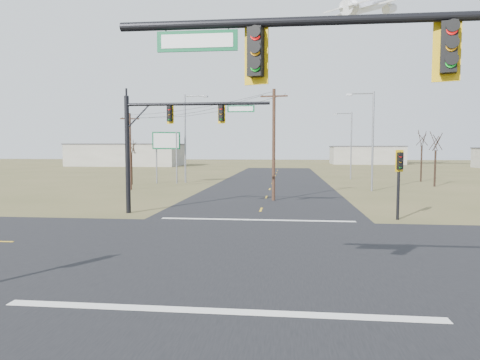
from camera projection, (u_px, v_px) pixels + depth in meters
name	position (u px, v px, depth m)	size (l,w,h in m)	color
ground	(245.00, 248.00, 18.98)	(320.00, 320.00, 0.00)	brown
road_ew	(245.00, 248.00, 18.98)	(160.00, 14.00, 0.02)	black
road_ns	(245.00, 248.00, 18.98)	(14.00, 160.00, 0.02)	black
stop_bar_near	(218.00, 311.00, 11.54)	(12.00, 0.40, 0.01)	silver
stop_bar_far	(257.00, 220.00, 26.41)	(12.00, 0.40, 0.01)	silver
mast_arm_near	(470.00, 91.00, 8.85)	(11.18, 0.55, 7.72)	black
mast_arm_far	(167.00, 129.00, 28.76)	(9.87, 0.58, 7.99)	black
pedestal_signal_ne	(399.00, 169.00, 26.29)	(0.67, 0.58, 4.37)	black
utility_pole_near	(274.00, 143.00, 36.10)	(2.31, 0.30, 9.42)	#452B1D
utility_pole_far	(130.00, 150.00, 45.90)	(1.94, 0.76, 8.22)	#452B1D
highway_sign	(166.00, 147.00, 54.25)	(3.31, 1.29, 6.56)	gray
streetlight_a	(371.00, 136.00, 44.41)	(2.89, 0.42, 10.32)	gray
streetlight_b	(350.00, 142.00, 62.19)	(2.73, 0.43, 9.75)	gray
streetlight_c	(187.00, 133.00, 55.48)	(3.20, 0.50, 11.42)	gray
bare_tree_a	(131.00, 146.00, 52.29)	(2.98, 2.98, 6.02)	black
bare_tree_b	(131.00, 147.00, 62.68)	(3.01, 3.01, 5.92)	black
bare_tree_c	(436.00, 141.00, 49.70)	(3.75, 3.75, 6.82)	black
bare_tree_d	(422.00, 138.00, 57.24)	(2.83, 2.83, 7.31)	black
warehouse_left	(127.00, 155.00, 112.34)	(28.00, 14.00, 5.50)	#ADAA99
warehouse_mid	(366.00, 155.00, 125.15)	(20.00, 12.00, 5.00)	#ADAA99
jet_airliner	(367.00, 4.00, 88.97)	(26.58, 26.72, 13.54)	white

